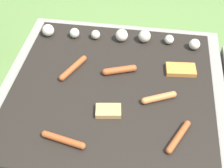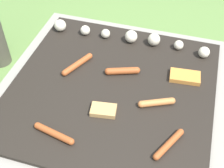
% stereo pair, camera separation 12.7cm
% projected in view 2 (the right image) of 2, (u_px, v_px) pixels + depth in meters
% --- Properties ---
extents(ground_plane, '(14.00, 14.00, 0.00)m').
position_uv_depth(ground_plane, '(112.00, 139.00, 1.55)').
color(ground_plane, '#608442').
extents(grill, '(0.94, 0.94, 0.37)m').
position_uv_depth(grill, '(112.00, 116.00, 1.42)').
color(grill, gray).
rests_on(grill, ground_plane).
extents(sausage_mid_right, '(0.17, 0.05, 0.02)m').
position_uv_depth(sausage_mid_right, '(54.00, 133.00, 1.11)').
color(sausage_mid_right, '#A34C23').
rests_on(sausage_mid_right, grill).
extents(sausage_mid_left, '(0.09, 0.15, 0.02)m').
position_uv_depth(sausage_mid_left, '(169.00, 144.00, 1.08)').
color(sausage_mid_left, '#A34C23').
rests_on(sausage_mid_left, grill).
extents(sausage_back_center, '(0.09, 0.16, 0.03)m').
position_uv_depth(sausage_back_center, '(77.00, 64.00, 1.37)').
color(sausage_back_center, '#A34C23').
rests_on(sausage_back_center, grill).
extents(sausage_front_center, '(0.14, 0.08, 0.03)m').
position_uv_depth(sausage_front_center, '(157.00, 102.00, 1.21)').
color(sausage_front_center, '#C6753D').
rests_on(sausage_front_center, grill).
extents(sausage_back_left, '(0.15, 0.07, 0.03)m').
position_uv_depth(sausage_back_left, '(122.00, 71.00, 1.33)').
color(sausage_back_left, '#A34C23').
rests_on(sausage_back_left, grill).
extents(bread_slice_right, '(0.10, 0.08, 0.02)m').
position_uv_depth(bread_slice_right, '(103.00, 110.00, 1.19)').
color(bread_slice_right, tan).
rests_on(bread_slice_right, grill).
extents(bread_slice_left, '(0.13, 0.08, 0.02)m').
position_uv_depth(bread_slice_left, '(185.00, 77.00, 1.32)').
color(bread_slice_left, '#D18438').
rests_on(bread_slice_left, grill).
extents(mushroom_row, '(0.76, 0.08, 0.06)m').
position_uv_depth(mushroom_row, '(127.00, 37.00, 1.48)').
color(mushroom_row, beige).
rests_on(mushroom_row, grill).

